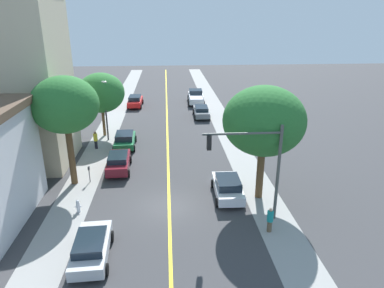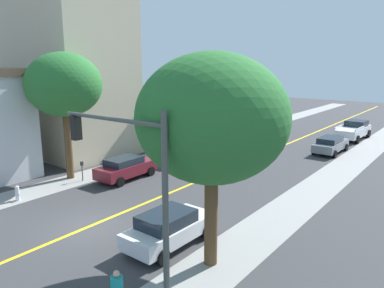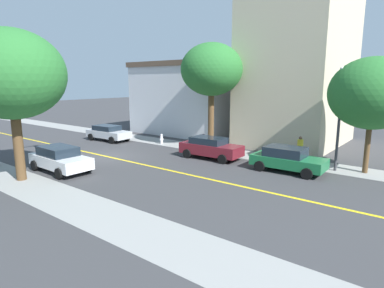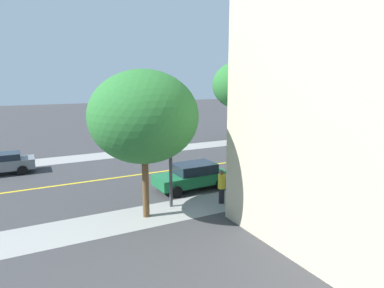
% 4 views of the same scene
% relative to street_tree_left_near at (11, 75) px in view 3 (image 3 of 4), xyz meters
% --- Properties ---
extents(ground_plane, '(140.00, 140.00, 0.00)m').
position_rel_street_tree_left_near_xyz_m(ground_plane, '(-6.46, -0.86, -5.68)').
color(ground_plane, '#38383A').
extents(sidewalk_left, '(2.58, 126.00, 0.01)m').
position_rel_street_tree_left_near_xyz_m(sidewalk_left, '(-13.20, -0.86, -5.68)').
color(sidewalk_left, gray).
rests_on(sidewalk_left, ground).
extents(sidewalk_right, '(2.58, 126.00, 0.01)m').
position_rel_street_tree_left_near_xyz_m(sidewalk_right, '(0.28, -0.86, -5.68)').
color(sidewalk_right, gray).
rests_on(sidewalk_right, ground).
extents(road_centerline_stripe, '(0.20, 126.00, 0.00)m').
position_rel_street_tree_left_near_xyz_m(road_centerline_stripe, '(-6.46, -0.86, -5.68)').
color(road_centerline_stripe, yellow).
rests_on(road_centerline_stripe, ground).
extents(corner_shop_building, '(9.66, 11.26, 7.30)m').
position_rel_street_tree_left_near_xyz_m(corner_shop_building, '(-20.21, -3.21, -2.02)').
color(corner_shop_building, silver).
rests_on(corner_shop_building, ground).
extents(tan_rowhouse, '(10.80, 7.52, 14.61)m').
position_rel_street_tree_left_near_xyz_m(tan_rowhouse, '(-20.21, 7.82, 1.64)').
color(tan_rowhouse, beige).
rests_on(tan_rowhouse, ground).
extents(street_tree_left_near, '(5.55, 5.55, 8.07)m').
position_rel_street_tree_left_near_xyz_m(street_tree_left_near, '(0.00, 0.00, 0.00)').
color(street_tree_left_near, brown).
rests_on(street_tree_left_near, ground).
extents(street_tree_right_corner, '(4.87, 4.87, 8.35)m').
position_rel_street_tree_left_near_xyz_m(street_tree_right_corner, '(-13.76, 3.16, 0.56)').
color(street_tree_right_corner, brown).
rests_on(street_tree_right_corner, ground).
extents(street_tree_left_far, '(4.86, 4.86, 6.74)m').
position_rel_street_tree_left_near_xyz_m(street_tree_left_far, '(-13.25, 14.68, -1.01)').
color(street_tree_left_far, brown).
rests_on(street_tree_left_far, ground).
extents(fire_hydrant, '(0.44, 0.24, 0.88)m').
position_rel_street_tree_left_near_xyz_m(fire_hydrant, '(-12.49, -1.17, -5.25)').
color(fire_hydrant, silver).
rests_on(fire_hydrant, ground).
extents(parking_meter, '(0.12, 0.18, 1.30)m').
position_rel_street_tree_left_near_xyz_m(parking_meter, '(-12.61, 3.29, -4.82)').
color(parking_meter, '#4C4C51').
rests_on(parking_meter, ground).
extents(traffic_light_mast, '(4.81, 0.32, 6.30)m').
position_rel_street_tree_left_near_xyz_m(traffic_light_mast, '(-1.17, -2.88, -1.49)').
color(traffic_light_mast, '#474C47').
rests_on(traffic_light_mast, ground).
extents(street_lamp, '(0.70, 0.36, 6.19)m').
position_rel_street_tree_left_near_xyz_m(street_lamp, '(-12.65, 13.15, -1.84)').
color(street_lamp, '#38383D').
rests_on(street_lamp, ground).
extents(maroon_sedan_left_curb, '(2.09, 4.45, 1.50)m').
position_rel_street_tree_left_near_xyz_m(maroon_sedan_left_curb, '(-10.60, 5.33, -4.89)').
color(maroon_sedan_left_curb, maroon).
rests_on(maroon_sedan_left_curb, ground).
extents(white_sedan_right_curb, '(2.10, 4.35, 1.51)m').
position_rel_street_tree_left_near_xyz_m(white_sedan_right_curb, '(-2.24, 0.14, -4.89)').
color(white_sedan_right_curb, silver).
rests_on(white_sedan_right_curb, ground).
extents(silver_sedan_left_curb, '(2.13, 4.41, 1.40)m').
position_rel_street_tree_left_near_xyz_m(silver_sedan_left_curb, '(-10.65, -6.12, -4.94)').
color(silver_sedan_left_curb, '#B7BABF').
rests_on(silver_sedan_left_curb, ground).
extents(green_sedan_left_curb, '(2.17, 4.32, 1.49)m').
position_rel_street_tree_left_near_xyz_m(green_sedan_left_curb, '(-10.65, 10.92, -4.91)').
color(green_sedan_left_curb, '#196638').
rests_on(green_sedan_left_curb, ground).
extents(pedestrian_yellow_shirt, '(0.38, 0.38, 1.76)m').
position_rel_street_tree_left_near_xyz_m(pedestrian_yellow_shirt, '(-13.43, 10.66, -4.76)').
color(pedestrian_yellow_shirt, black).
rests_on(pedestrian_yellow_shirt, ground).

